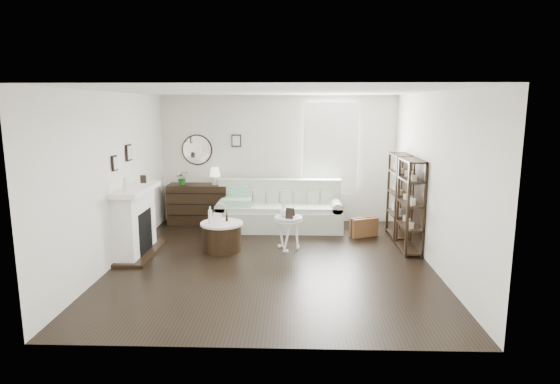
{
  "coord_description": "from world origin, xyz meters",
  "views": [
    {
      "loc": [
        0.35,
        -7.23,
        2.49
      ],
      "look_at": [
        0.09,
        0.8,
        1.0
      ],
      "focal_mm": 30.0,
      "sensor_mm": 36.0,
      "label": 1
    }
  ],
  "objects_px": {
    "drum_table": "(222,236)",
    "pedestal_table": "(288,220)",
    "sofa": "(279,213)",
    "dresser": "(199,204)"
  },
  "relations": [
    {
      "from": "sofa",
      "to": "dresser",
      "type": "xyz_separation_m",
      "value": [
        -1.74,
        0.39,
        0.1
      ]
    },
    {
      "from": "sofa",
      "to": "dresser",
      "type": "bearing_deg",
      "value": 167.3
    },
    {
      "from": "sofa",
      "to": "drum_table",
      "type": "bearing_deg",
      "value": -121.5
    },
    {
      "from": "sofa",
      "to": "drum_table",
      "type": "xyz_separation_m",
      "value": [
        -0.94,
        -1.53,
        -0.07
      ]
    },
    {
      "from": "dresser",
      "to": "pedestal_table",
      "type": "bearing_deg",
      "value": -43.32
    },
    {
      "from": "dresser",
      "to": "drum_table",
      "type": "distance_m",
      "value": 2.09
    },
    {
      "from": "sofa",
      "to": "dresser",
      "type": "height_order",
      "value": "sofa"
    },
    {
      "from": "sofa",
      "to": "drum_table",
      "type": "relative_size",
      "value": 3.47
    },
    {
      "from": "drum_table",
      "to": "pedestal_table",
      "type": "distance_m",
      "value": 1.18
    },
    {
      "from": "sofa",
      "to": "dresser",
      "type": "relative_size",
      "value": 2.0
    }
  ]
}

